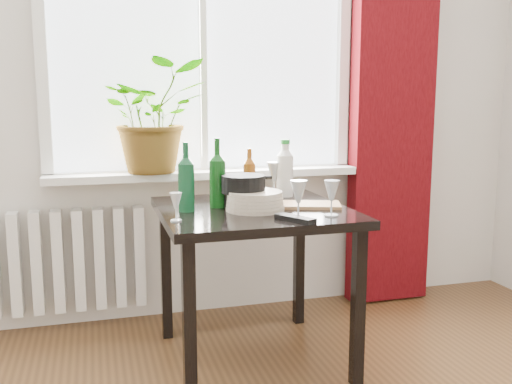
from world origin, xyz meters
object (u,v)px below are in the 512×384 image
object	(u,v)px
wineglass_front_right	(298,199)
fondue_pot	(243,192)
wineglass_front_left	(176,207)
cutting_board	(311,205)
wine_bottle_left	(186,176)
tv_remote	(295,218)
bottle_amber	(249,173)
wineglass_far_right	(332,198)
wineglass_back_left	(217,178)
plate_stack	(255,201)
potted_plant	(154,116)
radiator	(69,261)
wine_bottle_right	(217,172)
cleaning_bottle	(285,168)
table	(253,227)
wineglass_back_center	(274,179)

from	to	relation	value
wineglass_front_right	fondue_pot	world-z (taller)	wineglass_front_right
wineglass_front_left	cutting_board	xyz separation A→B (m)	(0.65, 0.15, -0.05)
wine_bottle_left	tv_remote	distance (m)	0.53
bottle_amber	wineglass_far_right	xyz separation A→B (m)	(0.22, -0.53, -0.05)
bottle_amber	wineglass_back_left	bearing A→B (deg)	143.04
wineglass_front_right	plate_stack	xyz separation A→B (m)	(-0.12, 0.23, -0.04)
wineglass_front_left	fondue_pot	xyz separation A→B (m)	(0.33, 0.18, 0.02)
wineglass_front_left	potted_plant	bearing A→B (deg)	89.70
radiator	cutting_board	world-z (taller)	cutting_board
bottle_amber	wineglass_front_left	xyz separation A→B (m)	(-0.44, -0.45, -0.07)
potted_plant	wineglass_far_right	size ratio (longest dim) A/B	3.77
wineglass_back_left	wine_bottle_right	bearing A→B (deg)	-102.10
wineglass_far_right	cutting_board	size ratio (longest dim) A/B	0.59
wine_bottle_left	tv_remote	xyz separation A→B (m)	(0.40, -0.33, -0.15)
wineglass_front_right	cleaning_bottle	bearing A→B (deg)	76.79
wineglass_back_left	fondue_pot	bearing A→B (deg)	-84.27
tv_remote	radiator	bearing A→B (deg)	105.61
table	fondue_pot	xyz separation A→B (m)	(-0.05, -0.01, 0.17)
radiator	table	size ratio (longest dim) A/B	0.94
table	wine_bottle_left	bearing A→B (deg)	179.46
potted_plant	tv_remote	size ratio (longest dim) A/B	3.20
radiator	wineglass_front_left	distance (m)	1.04
plate_stack	wineglass_front_right	bearing A→B (deg)	-62.27
wineglass_back_center	potted_plant	bearing A→B (deg)	151.79
wine_bottle_right	fondue_pot	bearing A→B (deg)	-35.80
table	fondue_pot	size ratio (longest dim) A/B	3.70
table	wineglass_front_right	distance (m)	0.36
radiator	wineglass_back_center	xyz separation A→B (m)	(1.04, -0.35, 0.45)
plate_stack	potted_plant	bearing A→B (deg)	119.61
wineglass_front_left	plate_stack	bearing A→B (deg)	19.08
plate_stack	cutting_board	world-z (taller)	plate_stack
wine_bottle_right	tv_remote	bearing A→B (deg)	-57.95
cutting_board	table	bearing A→B (deg)	170.48
wineglass_back_center	wineglass_front_left	xyz separation A→B (m)	(-0.57, -0.47, -0.03)
cleaning_bottle	fondue_pot	bearing A→B (deg)	-137.34
radiator	wineglass_far_right	bearing A→B (deg)	-38.92
table	bottle_amber	size ratio (longest dim) A/B	3.33
wineglass_back_left	tv_remote	size ratio (longest dim) A/B	1.01
wineglass_far_right	tv_remote	world-z (taller)	wineglass_far_right
table	cutting_board	xyz separation A→B (m)	(0.27, -0.05, 0.10)
potted_plant	wineglass_back_center	xyz separation A→B (m)	(0.57, -0.31, -0.31)
wine_bottle_right	cutting_board	xyz separation A→B (m)	(0.42, -0.11, -0.15)
potted_plant	wineglass_back_left	size ratio (longest dim) A/B	3.17
fondue_pot	cutting_board	bearing A→B (deg)	-3.38
wine_bottle_right	cutting_board	distance (m)	0.46
wine_bottle_left	wineglass_back_center	world-z (taller)	wine_bottle_left
wineglass_front_left	plate_stack	xyz separation A→B (m)	(0.37, 0.13, -0.02)
wineglass_back_left	plate_stack	distance (m)	0.44
bottle_amber	wine_bottle_left	bearing A→B (deg)	-144.71
bottle_amber	cutting_board	distance (m)	0.39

